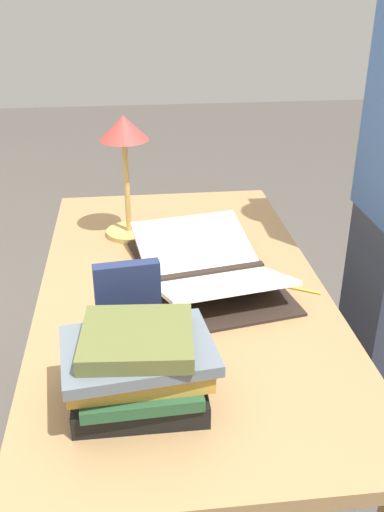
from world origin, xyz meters
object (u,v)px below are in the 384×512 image
(open_book, at_px, (207,268))
(reading_lamp, at_px, (125,149))
(book_standing_upright, at_px, (129,307))
(pencil, at_px, (289,287))
(coffee_mug, at_px, (204,232))
(book_stack_tall, at_px, (139,368))

(open_book, bearing_deg, reading_lamp, 23.81)
(book_standing_upright, distance_m, pencil, 0.52)
(open_book, xyz_separation_m, coffee_mug, (0.22, -0.02, 0.01))
(book_stack_tall, xyz_separation_m, reading_lamp, (0.84, 0.01, 0.21))
(book_standing_upright, relative_size, reading_lamp, 0.56)
(coffee_mug, bearing_deg, pencil, -147.70)
(book_standing_upright, distance_m, coffee_mug, 0.61)
(open_book, relative_size, reading_lamp, 1.53)
(coffee_mug, bearing_deg, book_stack_tall, 162.56)
(coffee_mug, height_order, pencil, coffee_mug)
(reading_lamp, bearing_deg, book_stack_tall, -179.44)
(book_standing_upright, xyz_separation_m, reading_lamp, (0.65, -0.01, 0.18))
(pencil, bearing_deg, open_book, 66.95)
(book_standing_upright, relative_size, coffee_mug, 2.28)
(book_stack_tall, bearing_deg, coffee_mug, -17.44)
(open_book, height_order, book_stack_tall, book_stack_tall)
(open_book, distance_m, reading_lamp, 0.48)
(book_stack_tall, relative_size, book_standing_upright, 1.42)
(open_book, xyz_separation_m, reading_lamp, (0.32, 0.22, 0.27))
(book_stack_tall, distance_m, pencil, 0.61)
(open_book, distance_m, book_standing_upright, 0.41)
(reading_lamp, relative_size, pencil, 2.53)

